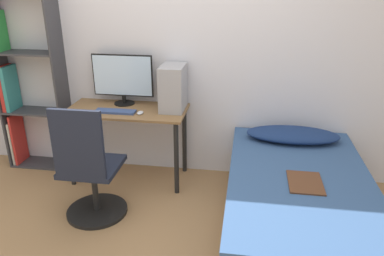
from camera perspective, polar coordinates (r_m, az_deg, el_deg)
wall_back at (r=3.60m, az=-2.85°, el=12.01°), size 8.00×0.05×2.50m
desk at (r=3.60m, az=-9.82°, el=1.09°), size 1.12×0.53×0.73m
bookshelf at (r=4.11m, az=-24.41°, el=6.01°), size 0.64×0.27×1.80m
office_chair at (r=3.14m, az=-15.28°, el=-7.11°), size 0.51×0.51×1.00m
bed at (r=3.03m, az=15.70°, el=-11.38°), size 1.08×1.86×0.51m
pillow at (r=3.47m, az=15.10°, el=-0.97°), size 0.82×0.36×0.11m
magazine at (r=2.81m, az=16.87°, el=-7.95°), size 0.24×0.32×0.01m
monitor at (r=3.65m, az=-10.52°, el=7.55°), size 0.59×0.20×0.48m
keyboard at (r=3.49m, az=-11.61°, el=2.49°), size 0.37×0.11×0.02m
pc_tower at (r=3.46m, az=-2.89°, el=6.17°), size 0.21×0.34×0.41m
mouse at (r=3.41m, az=-7.89°, el=2.32°), size 0.06×0.09×0.02m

